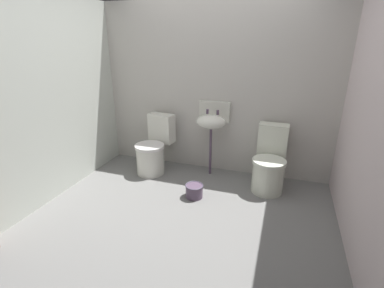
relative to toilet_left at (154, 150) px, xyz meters
The scene contains 8 objects.
ground_plane 1.22m from the toilet_left, 49.35° to the right, with size 3.53×2.87×0.08m, color slate.
wall_back 1.17m from the toilet_left, 27.84° to the left, with size 3.53×0.10×2.25m, color beige.
wall_left 1.41m from the toilet_left, 137.63° to the right, with size 0.10×2.67×2.25m, color beige.
wall_right 2.63m from the toilet_left, 18.25° to the right, with size 0.10×2.67×2.25m, color beige.
toilet_left is the anchor object (origin of this frame).
toilet_right 1.57m from the toilet_left, ahead, with size 0.41×0.60×0.78m.
sink 0.91m from the toilet_left, 13.60° to the left, with size 0.42×0.35×0.99m.
bucket 0.95m from the toilet_left, 33.67° to the right, with size 0.22×0.22×0.16m.
Camera 1 is at (0.92, -2.42, 1.78)m, focal length 26.45 mm.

